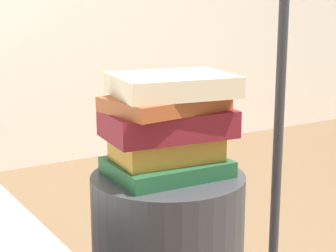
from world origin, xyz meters
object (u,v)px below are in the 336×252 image
at_px(book_maroon, 170,123).
at_px(book_cream, 172,85).
at_px(book_forest, 166,167).
at_px(book_rust, 165,103).
at_px(book_ochre, 167,147).

bearing_deg(book_maroon, book_cream, 37.35).
relative_size(book_forest, book_maroon, 0.92).
bearing_deg(book_forest, book_maroon, -54.91).
bearing_deg(book_rust, book_maroon, -11.89).
height_order(book_ochre, book_cream, book_cream).
relative_size(book_maroon, book_cream, 1.09).
bearing_deg(book_ochre, book_maroon, -73.60).
bearing_deg(book_forest, book_cream, -10.96).
relative_size(book_forest, book_rust, 1.02).
height_order(book_forest, book_rust, book_rust).
xyz_separation_m(book_forest, book_cream, (0.01, -0.00, 0.20)).
xyz_separation_m(book_maroon, book_rust, (-0.01, 0.00, 0.05)).
bearing_deg(book_rust, book_forest, 35.90).
bearing_deg(book_cream, book_ochre, 162.47).
xyz_separation_m(book_ochre, book_cream, (0.01, -0.00, 0.15)).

